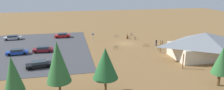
# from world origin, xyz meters

# --- Properties ---
(ground) EXTENTS (160.00, 160.00, 0.00)m
(ground) POSITION_xyz_m (0.00, 0.00, 0.00)
(ground) COLOR olive
(ground) RESTS_ON ground
(parking_lot_asphalt) EXTENTS (33.50, 34.83, 0.05)m
(parking_lot_asphalt) POSITION_xyz_m (27.25, 0.54, 0.03)
(parking_lot_asphalt) COLOR #424247
(parking_lot_asphalt) RESTS_ON ground
(bike_pavilion) EXTENTS (15.99, 10.45, 5.55)m
(bike_pavilion) POSITION_xyz_m (-13.57, 14.36, 3.09)
(bike_pavilion) COLOR beige
(bike_pavilion) RESTS_ON ground
(trash_bin) EXTENTS (0.60, 0.60, 0.90)m
(trash_bin) POSITION_xyz_m (-1.77, -4.93, 0.45)
(trash_bin) COLOR brown
(trash_bin) RESTS_ON ground
(lot_sign) EXTENTS (0.56, 0.08, 2.20)m
(lot_sign) POSITION_xyz_m (8.49, -4.74, 1.41)
(lot_sign) COLOR #99999E
(lot_sign) RESTS_ON ground
(pine_far_east) EXTENTS (2.47, 2.47, 7.07)m
(pine_far_east) POSITION_xyz_m (22.10, 27.04, 4.74)
(pine_far_east) COLOR brown
(pine_far_east) RESTS_ON ground
(pine_center) EXTENTS (3.66, 3.66, 6.99)m
(pine_center) POSITION_xyz_m (10.29, 25.74, 4.73)
(pine_center) COLOR brown
(pine_center) RESTS_ON ground
(pine_mideast) EXTENTS (2.77, 2.77, 6.34)m
(pine_mideast) POSITION_xyz_m (-7.60, 26.90, 4.15)
(pine_mideast) COLOR brown
(pine_mideast) RESTS_ON ground
(pine_far_west) EXTENTS (3.41, 3.41, 8.17)m
(pine_far_west) POSITION_xyz_m (16.74, 25.43, 5.29)
(pine_far_west) COLOR brown
(pine_far_west) RESTS_ON ground
(bicycle_red_yard_right) EXTENTS (1.75, 0.48, 0.89)m
(bicycle_red_yard_right) POSITION_xyz_m (-4.22, 4.05, 0.38)
(bicycle_red_yard_right) COLOR black
(bicycle_red_yard_right) RESTS_ON ground
(bicycle_white_edge_north) EXTENTS (1.48, 0.76, 0.82)m
(bicycle_white_edge_north) POSITION_xyz_m (1.00, -7.72, 0.35)
(bicycle_white_edge_north) COLOR black
(bicycle_white_edge_north) RESTS_ON ground
(bicycle_green_trailside) EXTENTS (1.32, 1.15, 0.90)m
(bicycle_green_trailside) POSITION_xyz_m (-6.52, 7.14, 0.39)
(bicycle_green_trailside) COLOR black
(bicycle_green_trailside) RESTS_ON ground
(bicycle_silver_by_bin) EXTENTS (1.45, 1.08, 0.83)m
(bicycle_silver_by_bin) POSITION_xyz_m (-15.27, 3.51, 0.38)
(bicycle_silver_by_bin) COLOR black
(bicycle_silver_by_bin) RESTS_ON ground
(bicycle_orange_front_row) EXTENTS (0.95, 1.44, 0.89)m
(bicycle_orange_front_row) POSITION_xyz_m (-3.72, -3.46, 0.38)
(bicycle_orange_front_row) COLOR black
(bicycle_orange_front_row) RESTS_ON ground
(bicycle_yellow_yard_left) EXTENTS (0.54, 1.78, 0.91)m
(bicycle_yellow_yard_left) POSITION_xyz_m (-2.38, -7.03, 0.39)
(bicycle_yellow_yard_left) COLOR black
(bicycle_yellow_yard_left) RESTS_ON ground
(bicycle_teal_back_row) EXTENTS (0.98, 1.48, 0.90)m
(bicycle_teal_back_row) POSITION_xyz_m (-9.63, 2.34, 0.39)
(bicycle_teal_back_row) COLOR black
(bicycle_teal_back_row) RESTS_ON ground
(bicycle_black_edge_south) EXTENTS (1.49, 1.01, 0.77)m
(bicycle_black_edge_south) POSITION_xyz_m (3.78, 4.19, 0.36)
(bicycle_black_edge_south) COLOR black
(bicycle_black_edge_south) RESTS_ON ground
(bicycle_purple_near_porch) EXTENTS (0.60, 1.70, 0.86)m
(bicycle_purple_near_porch) POSITION_xyz_m (-4.14, -8.31, 0.37)
(bicycle_purple_near_porch) COLOR black
(bicycle_purple_near_porch) RESTS_ON ground
(bicycle_blue_mid_cluster) EXTENTS (0.95, 1.50, 0.84)m
(bicycle_blue_mid_cluster) POSITION_xyz_m (-8.96, 5.21, 0.39)
(bicycle_blue_mid_cluster) COLOR black
(bicycle_blue_mid_cluster) RESTS_ON ground
(car_maroon_near_entry) EXTENTS (4.55, 1.92, 1.38)m
(car_maroon_near_entry) POSITION_xyz_m (21.41, 3.41, 0.74)
(car_maroon_near_entry) COLOR maroon
(car_maroon_near_entry) RESTS_ON parking_lot_asphalt
(car_black_front_row) EXTENTS (5.00, 2.75, 1.32)m
(car_black_front_row) POSITION_xyz_m (21.09, 13.38, 0.71)
(car_black_front_row) COLOR black
(car_black_front_row) RESTS_ON parking_lot_asphalt
(car_blue_mid_lot) EXTENTS (4.78, 2.06, 1.32)m
(car_blue_mid_lot) POSITION_xyz_m (26.96, 4.17, 0.71)
(car_blue_mid_lot) COLOR #1E42B2
(car_blue_mid_lot) RESTS_ON parking_lot_asphalt
(car_red_far_end) EXTENTS (4.64, 1.90, 1.39)m
(car_red_far_end) POSITION_xyz_m (17.16, -10.43, 0.74)
(car_red_far_end) COLOR red
(car_red_far_end) RESTS_ON parking_lot_asphalt
(car_silver_inner_stall) EXTENTS (4.91, 2.30, 1.31)m
(car_silver_inner_stall) POSITION_xyz_m (31.34, -10.68, 0.71)
(car_silver_inner_stall) COLOR #BCBCC1
(car_silver_inner_stall) RESTS_ON parking_lot_asphalt
(visitor_at_bikes) EXTENTS (0.40, 0.36, 1.77)m
(visitor_at_bikes) POSITION_xyz_m (-7.18, 3.78, 0.93)
(visitor_at_bikes) COLOR #2D3347
(visitor_at_bikes) RESTS_ON ground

